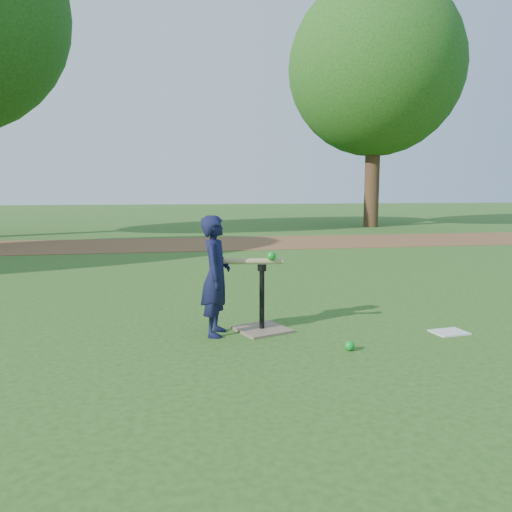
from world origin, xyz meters
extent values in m
plane|color=#285116|center=(0.00, 0.00, 0.00)|extent=(80.00, 80.00, 0.00)
cube|color=brown|center=(0.00, 7.50, 0.01)|extent=(24.00, 3.00, 0.01)
imported|color=black|center=(-0.08, -0.01, 0.53)|extent=(0.34, 0.44, 1.06)
sphere|color=#0C8E23|center=(0.92, -0.65, 0.04)|extent=(0.08, 0.08, 0.08)
cube|color=silver|center=(1.99, -0.34, 0.01)|extent=(0.33, 0.27, 0.01)
cube|color=#7B644E|center=(0.34, 0.04, 0.01)|extent=(0.55, 0.55, 0.02)
cylinder|color=black|center=(0.34, 0.04, 0.30)|extent=(0.05, 0.05, 0.55)
cylinder|color=black|center=(0.34, 0.04, 0.58)|extent=(0.08, 0.08, 0.06)
cylinder|color=tan|center=(0.22, 0.02, 0.65)|extent=(0.60, 0.14, 0.05)
sphere|color=tan|center=(-0.08, -0.02, 0.65)|extent=(0.06, 0.06, 0.06)
sphere|color=#0C8E23|center=(0.41, -0.04, 0.70)|extent=(0.08, 0.08, 0.08)
cylinder|color=#382316|center=(6.50, 12.00, 1.71)|extent=(0.50, 0.50, 3.42)
sphere|color=#285B19|center=(6.50, 12.00, 5.30)|extent=(5.80, 5.80, 5.80)
camera|label=1|loc=(-0.50, -4.32, 1.28)|focal=35.00mm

